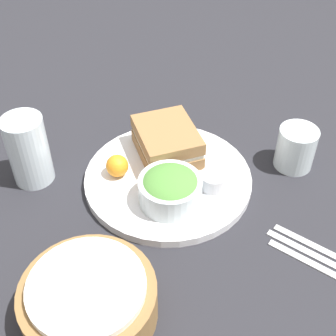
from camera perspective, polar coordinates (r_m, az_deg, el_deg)
The scene contains 12 objects.
ground_plane at distance 0.90m, azimuth -0.00°, elevation -1.72°, with size 4.00×4.00×0.00m, color #232328.
plate at distance 0.90m, azimuth -0.00°, elevation -1.34°, with size 0.32×0.32×0.02m, color silver.
sandwich at distance 0.92m, azimuth -0.13°, elevation 3.22°, with size 0.15×0.13×0.06m.
salad_bowl at distance 0.82m, azimuth 0.27°, elevation -2.46°, with size 0.11×0.11×0.06m.
dressing_cup at distance 0.86m, azimuth 5.58°, elevation -1.55°, with size 0.05×0.05×0.03m, color #B7B7BC.
orange_wedge at distance 0.88m, azimuth -6.21°, elevation 0.27°, with size 0.04×0.04×0.04m, color orange.
drink_glass at distance 0.90m, azimuth -16.67°, elevation 2.10°, with size 0.08×0.08×0.14m, color silver.
bread_basket at distance 0.71m, azimuth -9.61°, elevation -15.58°, with size 0.20×0.20×0.08m.
fork at distance 0.83m, azimuth 17.91°, elevation -9.25°, with size 0.16×0.01×0.01m, color #B2B2B7.
knife at distance 0.82m, azimuth 17.43°, elevation -10.08°, with size 0.17×0.01×0.01m, color #B2B2B7.
spoon at distance 0.81m, azimuth 16.94°, elevation -10.94°, with size 0.15×0.01×0.01m, color #B2B2B7.
water_glass at distance 0.94m, azimuth 15.31°, elevation 2.37°, with size 0.08×0.08×0.09m, color silver.
Camera 1 is at (-0.56, 0.32, 0.63)m, focal length 50.00 mm.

